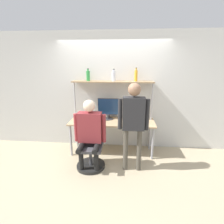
{
  "coord_description": "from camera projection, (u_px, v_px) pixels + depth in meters",
  "views": [
    {
      "loc": [
        0.32,
        -3.36,
        2.01
      ],
      "look_at": [
        0.04,
        -0.14,
        1.1
      ],
      "focal_mm": 28.0,
      "sensor_mm": 36.0,
      "label": 1
    }
  ],
  "objects": [
    {
      "name": "cell_phone",
      "position": [
        103.0,
        122.0,
        3.81
      ],
      "size": [
        0.07,
        0.15,
        0.01
      ],
      "color": "silver",
      "rests_on": "desk"
    },
    {
      "name": "monitor",
      "position": [
        108.0,
        108.0,
        4.0
      ],
      "size": [
        0.48,
        0.24,
        0.49
      ],
      "color": "#333338",
      "rests_on": "desk"
    },
    {
      "name": "bottle_clear",
      "position": [
        114.0,
        76.0,
        3.82
      ],
      "size": [
        0.09,
        0.09,
        0.26
      ],
      "color": "silver",
      "rests_on": "shelf_unit"
    },
    {
      "name": "bottle_green",
      "position": [
        88.0,
        76.0,
        3.86
      ],
      "size": [
        0.08,
        0.08,
        0.27
      ],
      "color": "#2D8C3F",
      "rests_on": "shelf_unit"
    },
    {
      "name": "wall_back",
      "position": [
        113.0,
        92.0,
        4.11
      ],
      "size": [
        8.0,
        0.06,
        2.7
      ],
      "color": "silver",
      "rests_on": "ground_plane"
    },
    {
      "name": "person_standing",
      "position": [
        133.0,
        117.0,
        3.13
      ],
      "size": [
        0.56,
        0.23,
        1.68
      ],
      "color": "#4C473D",
      "rests_on": "ground_plane"
    },
    {
      "name": "bottle_amber",
      "position": [
        136.0,
        76.0,
        3.77
      ],
      "size": [
        0.07,
        0.07,
        0.29
      ],
      "color": "gold",
      "rests_on": "shelf_unit"
    },
    {
      "name": "laptop",
      "position": [
        92.0,
        119.0,
        3.85
      ],
      "size": [
        0.28,
        0.24,
        0.23
      ],
      "color": "#333338",
      "rests_on": "desk"
    },
    {
      "name": "desk",
      "position": [
        112.0,
        124.0,
        3.95
      ],
      "size": [
        1.9,
        0.66,
        0.75
      ],
      "color": "tan",
      "rests_on": "ground_plane"
    },
    {
      "name": "office_chair",
      "position": [
        91.0,
        153.0,
        3.46
      ],
      "size": [
        0.56,
        0.56,
        0.91
      ],
      "color": "black",
      "rests_on": "ground_plane"
    },
    {
      "name": "shelf_unit",
      "position": [
        113.0,
        90.0,
        3.9
      ],
      "size": [
        1.8,
        0.31,
        1.62
      ],
      "color": "#997A56",
      "rests_on": "ground_plane"
    },
    {
      "name": "ground_plane",
      "position": [
        111.0,
        159.0,
        3.8
      ],
      "size": [
        12.0,
        12.0,
        0.0
      ],
      "primitive_type": "plane",
      "color": "tan"
    },
    {
      "name": "person_seated",
      "position": [
        90.0,
        129.0,
        3.28
      ],
      "size": [
        0.61,
        0.47,
        1.36
      ],
      "color": "black",
      "rests_on": "ground_plane"
    }
  ]
}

